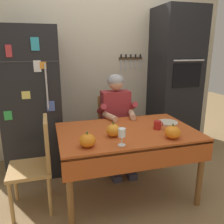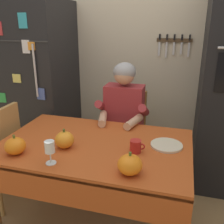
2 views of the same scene
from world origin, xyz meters
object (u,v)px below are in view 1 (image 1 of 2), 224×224
(chair_behind_person, at_px, (113,127))
(chair_left_side, at_px, (38,161))
(pumpkin_large, at_px, (173,132))
(dining_table, at_px, (128,139))
(pumpkin_small, at_px, (113,130))
(refrigerator, at_px, (32,103))
(serving_tray, at_px, (167,122))
(seated_person, at_px, (117,115))
(coffee_mug, at_px, (158,125))
(wall_oven, at_px, (174,83))
(pumpkin_medium, at_px, (87,140))
(wine_glass, at_px, (122,134))

(chair_behind_person, relative_size, chair_left_side, 1.00)
(chair_behind_person, height_order, pumpkin_large, chair_behind_person)
(chair_behind_person, bearing_deg, dining_table, -95.11)
(pumpkin_large, xyz_separation_m, pumpkin_small, (-0.52, 0.20, -0.00))
(refrigerator, height_order, pumpkin_small, refrigerator)
(refrigerator, xyz_separation_m, serving_tray, (1.47, -0.77, -0.15))
(seated_person, bearing_deg, chair_behind_person, 90.00)
(refrigerator, xyz_separation_m, coffee_mug, (1.27, -0.91, -0.12))
(wall_oven, xyz_separation_m, pumpkin_medium, (-1.51, -1.20, -0.25))
(pumpkin_large, relative_size, serving_tray, 0.65)
(refrigerator, height_order, chair_behind_person, refrigerator)
(coffee_mug, distance_m, pumpkin_medium, 0.82)
(chair_left_side, distance_m, serving_tray, 1.44)
(seated_person, relative_size, coffee_mug, 11.71)
(seated_person, height_order, pumpkin_medium, seated_person)
(chair_behind_person, distance_m, serving_tray, 0.84)
(dining_table, relative_size, seated_person, 1.12)
(chair_behind_person, bearing_deg, wall_oven, 7.57)
(dining_table, bearing_deg, coffee_mug, -5.38)
(wall_oven, bearing_deg, wine_glass, -134.43)
(wine_glass, distance_m, pumpkin_small, 0.23)
(chair_behind_person, xyz_separation_m, coffee_mug, (0.25, -0.82, 0.27))
(wall_oven, height_order, chair_behind_person, wall_oven)
(pumpkin_medium, bearing_deg, wine_glass, -9.58)
(dining_table, relative_size, wine_glass, 8.96)
(dining_table, relative_size, chair_left_side, 1.51)
(coffee_mug, xyz_separation_m, pumpkin_small, (-0.50, -0.07, 0.02))
(pumpkin_small, distance_m, serving_tray, 0.73)
(chair_behind_person, bearing_deg, pumpkin_small, -105.83)
(chair_behind_person, height_order, pumpkin_medium, chair_behind_person)
(dining_table, bearing_deg, serving_tray, 12.86)
(chair_behind_person, height_order, pumpkin_small, chair_behind_person)
(refrigerator, bearing_deg, wall_oven, 1.14)
(seated_person, xyz_separation_m, wine_glass, (-0.24, -0.93, 0.11))
(pumpkin_large, bearing_deg, dining_table, 138.01)
(chair_behind_person, relative_size, wine_glass, 5.95)
(coffee_mug, bearing_deg, wine_glass, -149.05)
(wall_oven, xyz_separation_m, pumpkin_small, (-1.23, -1.02, -0.25))
(chair_left_side, relative_size, pumpkin_medium, 6.59)
(chair_behind_person, xyz_separation_m, wine_glass, (-0.24, -1.12, 0.34))
(pumpkin_large, bearing_deg, serving_tray, 66.44)
(seated_person, bearing_deg, wine_glass, -104.68)
(refrigerator, relative_size, pumpkin_medium, 12.76)
(wall_oven, distance_m, pumpkin_small, 1.62)
(chair_left_side, relative_size, pumpkin_large, 6.27)
(wine_glass, bearing_deg, pumpkin_small, 92.59)
(chair_left_side, relative_size, serving_tray, 4.05)
(pumpkin_small, bearing_deg, wine_glass, -87.41)
(coffee_mug, xyz_separation_m, serving_tray, (0.20, 0.15, -0.04))
(refrigerator, xyz_separation_m, chair_behind_person, (1.02, -0.09, -0.39))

